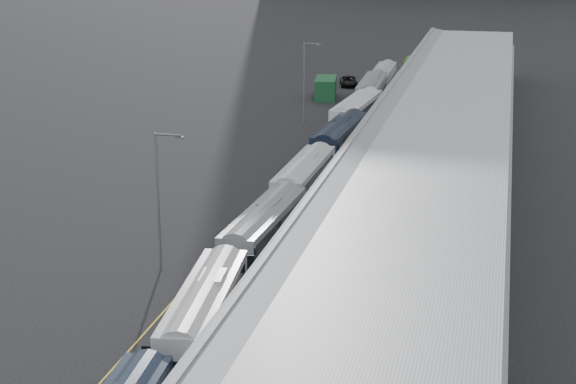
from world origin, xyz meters
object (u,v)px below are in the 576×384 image
(bus_2, at_px, (205,321))
(bus_3, at_px, (264,236))
(bus_6, at_px, (356,117))
(suv, at_px, (349,81))
(bus_8, at_px, (383,81))
(bus_4, at_px, (304,185))
(bus_7, at_px, (372,95))
(street_lamp_far, at_px, (306,77))
(shipping_container, at_px, (326,88))
(street_lamp_near, at_px, (160,193))
(bus_5, at_px, (340,144))

(bus_2, height_order, bus_3, bus_2)
(bus_6, height_order, suv, bus_6)
(bus_6, height_order, bus_8, bus_6)
(bus_6, distance_m, bus_8, 26.58)
(bus_4, bearing_deg, bus_7, 91.77)
(bus_2, relative_size, street_lamp_far, 1.44)
(bus_2, xyz_separation_m, bus_6, (-0.51, 58.20, 0.06))
(bus_3, relative_size, bus_7, 0.99)
(bus_4, relative_size, street_lamp_far, 1.40)
(bus_7, bearing_deg, shipping_container, 142.01)
(bus_7, relative_size, bus_8, 1.08)
(street_lamp_near, height_order, street_lamp_far, street_lamp_near)
(street_lamp_far, bearing_deg, street_lamp_near, -89.29)
(bus_3, relative_size, street_lamp_far, 1.41)
(bus_3, distance_m, bus_8, 69.45)
(bus_2, xyz_separation_m, shipping_container, (-7.86, 78.20, -0.27))
(bus_4, distance_m, bus_7, 43.60)
(bus_3, relative_size, shipping_container, 2.11)
(street_lamp_near, bearing_deg, bus_6, 82.43)
(shipping_container, bearing_deg, street_lamp_far, -96.38)
(bus_3, bearing_deg, bus_6, 92.96)
(bus_3, height_order, bus_4, bus_3)
(street_lamp_far, relative_size, shipping_container, 1.50)
(bus_3, height_order, bus_8, bus_3)
(bus_7, xyz_separation_m, suv, (-5.55, 15.44, -0.96))
(bus_8, height_order, suv, bus_8)
(street_lamp_far, bearing_deg, bus_3, -81.65)
(street_lamp_far, distance_m, shipping_container, 16.22)
(street_lamp_near, bearing_deg, bus_2, -59.50)
(bus_7, bearing_deg, bus_2, -91.08)
(bus_3, distance_m, suv, 73.45)
(street_lamp_far, bearing_deg, suv, 87.97)
(bus_8, distance_m, shipping_container, 9.54)
(bus_2, height_order, bus_6, bus_6)
(shipping_container, bearing_deg, bus_4, -89.63)
(bus_5, distance_m, street_lamp_near, 34.52)
(bus_3, xyz_separation_m, bus_7, (-0.45, 57.75, 0.03))
(bus_2, xyz_separation_m, street_lamp_near, (-6.72, 11.41, 3.94))
(bus_2, bearing_deg, bus_8, 84.72)
(bus_3, xyz_separation_m, bus_8, (-0.53, 69.45, -0.10))
(bus_8, xyz_separation_m, street_lamp_far, (-6.40, -22.28, 3.89))
(bus_4, bearing_deg, bus_6, 91.29)
(bus_7, bearing_deg, suv, 108.02)
(bus_4, height_order, bus_8, bus_4)
(bus_4, height_order, bus_6, bus_6)
(bus_8, bearing_deg, bus_7, -90.70)
(bus_3, bearing_deg, street_lamp_far, 101.20)
(bus_7, height_order, shipping_container, bus_7)
(bus_7, xyz_separation_m, bus_8, (-0.08, 11.69, -0.13))
(shipping_container, bearing_deg, bus_7, -44.47)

